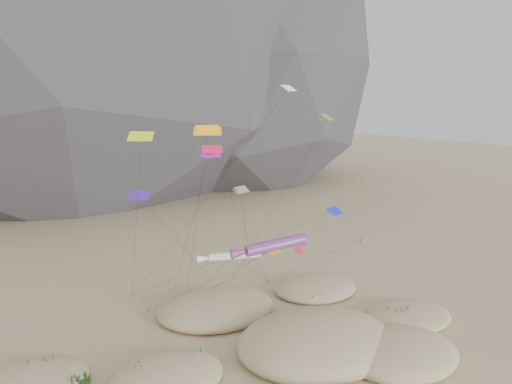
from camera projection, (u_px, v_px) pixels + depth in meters
ground at (299, 370)px, 49.64m from camera, size 500.00×500.00×0.00m
dunes at (283, 351)px, 51.89m from camera, size 52.70×38.59×4.35m
dune_grass at (271, 353)px, 51.21m from camera, size 41.20×29.42×1.53m
kite_stakes at (209, 293)px, 68.91m from camera, size 19.98×7.07×0.30m
rainbow_tube_kite at (272, 246)px, 54.95m from camera, size 9.22×16.14×11.64m
white_tube_kite at (231, 256)px, 55.52m from camera, size 6.47×14.00×10.03m
orange_parafoil at (207, 132)px, 51.95m from camera, size 4.50×14.07×23.86m
multi_parafoil at (241, 191)px, 61.27m from camera, size 8.30×10.20×15.98m
delta_kites at (261, 184)px, 55.94m from camera, size 30.71×20.18×28.13m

